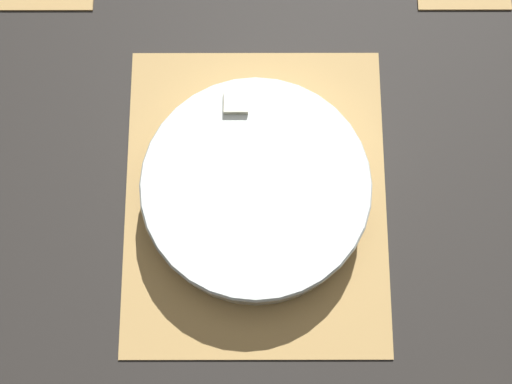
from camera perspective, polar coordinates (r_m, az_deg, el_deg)
The scene contains 3 objects.
ground_plane at distance 0.94m, azimuth 0.00°, elevation -0.49°, with size 6.00×6.00×0.00m, color black.
bamboo_mat_center at distance 0.94m, azimuth 0.00°, elevation -0.45°, with size 0.42×0.34×0.01m.
fruit_salad_bowl at distance 0.90m, azimuth -0.03°, elevation 0.23°, with size 0.29×0.29×0.07m.
Camera 1 is at (0.24, -0.00, 0.91)m, focal length 50.00 mm.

